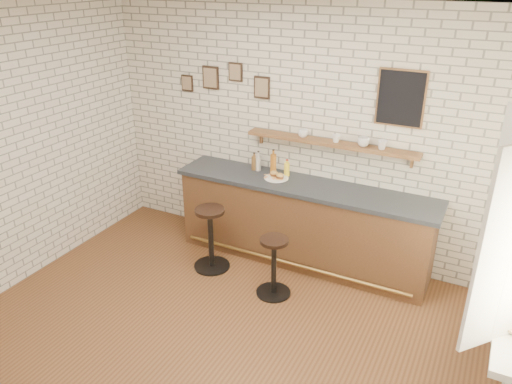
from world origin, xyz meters
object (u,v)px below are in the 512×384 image
shelf_cup_b (336,139)px  bar_counter (302,223)px  book_lower (507,320)px  condiment_bottle_yellow (287,169)px  shelf_cup_c (363,142)px  ciabatta_sandwich (277,175)px  bitters_bottle_white (258,163)px  bitters_bottle_amber (273,164)px  shelf_cup_d (382,145)px  book_upper (507,321)px  bitters_bottle_brown (254,163)px  sandwich_plate (276,178)px  shelf_cup_a (303,133)px  bar_stool_right (274,265)px  bar_stool_left (211,236)px

shelf_cup_b → bar_counter: bearing=136.1°
book_lower → condiment_bottle_yellow: bearing=116.0°
shelf_cup_c → ciabatta_sandwich: bearing=88.8°
condiment_bottle_yellow → bitters_bottle_white: bearing=-180.0°
bar_counter → bitters_bottle_amber: size_ratio=10.24×
shelf_cup_b → book_lower: size_ratio=0.46×
shelf_cup_b → shelf_cup_d: size_ratio=0.86×
bar_counter → bitters_bottle_white: bearing=167.6°
shelf_cup_d → book_upper: shelf_cup_d is taller
bitters_bottle_brown → condiment_bottle_yellow: bearing=0.0°
bitters_bottle_brown → shelf_cup_b: bearing=3.2°
bar_counter → bitters_bottle_amber: bearing=162.5°
bar_counter → shelf_cup_b: size_ratio=33.59×
sandwich_plate → shelf_cup_a: shelf_cup_a is taller
bar_stool_right → shelf_cup_a: 1.54m
condiment_bottle_yellow → shelf_cup_d: shelf_cup_d is taller
sandwich_plate → shelf_cup_a: (0.24, 0.19, 0.53)m
bitters_bottle_white → bitters_bottle_amber: (0.20, -0.00, 0.02)m
bitters_bottle_brown → condiment_bottle_yellow: bitters_bottle_brown is taller
shelf_cup_a → shelf_cup_b: 0.39m
sandwich_plate → shelf_cup_c: size_ratio=2.19×
condiment_bottle_yellow → book_upper: (2.48, -1.67, -0.14)m
bar_counter → bar_stool_left: bearing=-144.6°
ciabatta_sandwich → book_lower: ciabatta_sandwich is taller
bar_stool_right → book_lower: book_lower is taller
bar_stool_left → shelf_cup_a: 1.61m
condiment_bottle_yellow → shelf_cup_a: (0.17, 0.06, 0.45)m
condiment_bottle_yellow → bar_stool_right: size_ratio=0.30×
bar_stool_right → ciabatta_sandwich: bearing=113.3°
ciabatta_sandwich → bitters_bottle_white: bearing=157.0°
bitters_bottle_amber → shelf_cup_b: size_ratio=3.28×
ciabatta_sandwich → book_lower: size_ratio=1.05×
bar_counter → book_lower: (2.20, -1.49, 0.43)m
shelf_cup_b → bitters_bottle_amber: bearing=104.7°
bitters_bottle_white → condiment_bottle_yellow: size_ratio=1.21×
shelf_cup_d → book_lower: shelf_cup_d is taller
shelf_cup_a → condiment_bottle_yellow: bearing=-163.8°
sandwich_plate → book_lower: (2.55, -1.51, -0.08)m
sandwich_plate → shelf_cup_d: 1.28m
bitters_bottle_brown → shelf_cup_a: (0.60, 0.06, 0.45)m
shelf_cup_b → book_upper: (1.92, -1.72, -0.59)m
condiment_bottle_yellow → ciabatta_sandwich: bearing=-116.4°
book_upper → bar_stool_right: bearing=-177.2°
bar_counter → bitters_bottle_amber: bitters_bottle_amber is taller
bitters_bottle_white → book_lower: bitters_bottle_white is taller
bar_stool_left → shelf_cup_b: bearing=35.5°
bitters_bottle_amber → shelf_cup_a: bearing=9.2°
bar_counter → book_upper: 2.71m
condiment_bottle_yellow → shelf_cup_d: 1.17m
bitters_bottle_brown → shelf_cup_d: shelf_cup_d is taller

